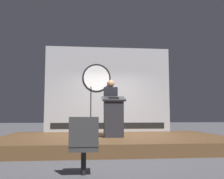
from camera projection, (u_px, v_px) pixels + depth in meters
name	position (u px, v px, depth m)	size (l,w,h in m)	color
ground_plane	(114.00, 147.00, 7.19)	(40.00, 40.00, 0.00)	#4C4C51
stage_platform	(114.00, 141.00, 7.21)	(6.40, 4.00, 0.30)	brown
banner_display	(108.00, 89.00, 9.20)	(4.54, 0.12, 3.07)	#9E9EA3
podium	(113.00, 117.00, 6.96)	(0.64, 0.50, 1.14)	#26262B
speaker_person	(111.00, 107.00, 7.46)	(0.40, 0.26, 1.64)	black
microphone_stand	(91.00, 120.00, 6.79)	(0.24, 0.49, 1.37)	black
audience_chair_left	(84.00, 143.00, 3.85)	(0.44, 0.45, 0.89)	black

